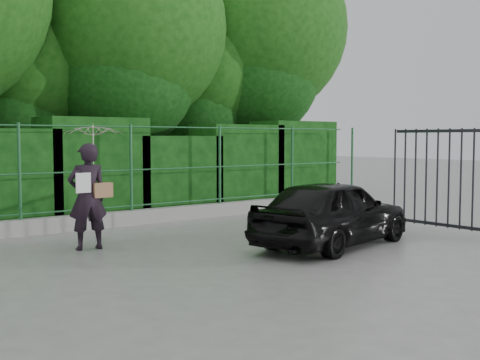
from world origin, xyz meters
TOP-DOWN VIEW (x-y plane):
  - ground at (0.00, 0.00)m, footprint 80.00×80.00m
  - kerb at (0.00, 4.50)m, footprint 14.00×0.25m
  - fence at (0.22, 4.50)m, footprint 14.13×0.06m
  - hedge at (-0.02, 5.50)m, footprint 14.20×1.20m
  - trees at (1.14, 7.74)m, footprint 17.10×6.15m
  - gate at (4.60, -0.72)m, footprint 0.22×2.33m
  - woman at (-1.41, 2.46)m, footprint 0.95×0.94m
  - car at (1.85, 0.16)m, footprint 3.57×1.99m

SIDE VIEW (x-z plane):
  - ground at x=0.00m, z-range 0.00..0.00m
  - kerb at x=0.00m, z-range 0.00..0.30m
  - car at x=1.85m, z-range 0.00..1.15m
  - hedge at x=-0.02m, z-range -0.06..2.21m
  - gate at x=4.60m, z-range 0.01..2.37m
  - fence at x=0.22m, z-range 0.30..2.10m
  - woman at x=-1.41m, z-range 0.31..2.35m
  - trees at x=1.14m, z-range 0.58..8.66m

